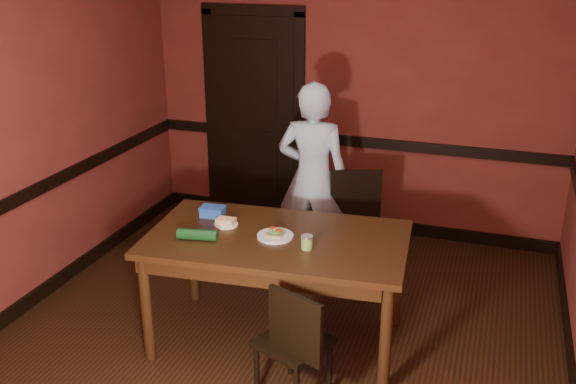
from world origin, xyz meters
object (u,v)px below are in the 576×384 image
Objects in this scene: sandwich_plate at (275,235)px; sauce_jar at (307,242)px; chair_near at (293,340)px; person at (313,178)px; cheese_saucer at (226,222)px; chair_far at (342,228)px; food_tub at (213,212)px; dining_table at (277,290)px.

sauce_jar is (0.26, -0.10, 0.03)m from sandwich_plate.
sauce_jar reaches higher than chair_near.
cheese_saucer is at bearing 71.37° from person.
chair_far is 1.61m from chair_near.
food_tub reaches higher than cheese_saucer.
person is at bearing 61.66° from food_tub.
sandwich_plate is at bearing -37.98° from chair_near.
sauce_jar reaches higher than food_tub.
person is 1.22m from sandwich_plate.
dining_table is 18.96× the size of sauce_jar.
person is 1.12m from food_tub.
dining_table is 1.91× the size of chair_far.
cheese_saucer is at bearing 166.64° from dining_table.
sandwich_plate is at bearing -10.42° from cheese_saucer.
food_tub is (-0.16, 0.12, 0.02)m from cheese_saucer.
food_tub is (-0.86, 0.72, 0.45)m from chair_near.
cheese_saucer is (-0.40, 0.06, 0.43)m from dining_table.
chair_near is at bearing -66.14° from dining_table.
chair_near is at bearing -59.85° from sandwich_plate.
dining_table is 1.08m from chair_far.
sandwich_plate reaches higher than cheese_saucer.
cheese_saucer reaches higher than dining_table.
sauce_jar is (0.06, -1.18, 0.41)m from chair_far.
chair_far is at bearing 79.49° from sandwich_plate.
sandwich_plate is at bearing 157.99° from sauce_jar.
chair_near is 0.75m from sandwich_plate.
dining_table is 10.42× the size of cheese_saucer.
sauce_jar is 0.67m from cheese_saucer.
person is at bearing 135.84° from chair_far.
chair_near is at bearing -40.61° from cheese_saucer.
sauce_jar is at bearing -22.01° from sandwich_plate.
sandwich_plate is 2.67× the size of sauce_jar.
person is 1.18m from cheese_saucer.
person is 1.37m from sauce_jar.
dining_table is 0.74m from food_tub.
cheese_saucer is at bearing -140.11° from chair_far.
dining_table is 1.06× the size of person.
food_tub is (-0.56, 0.18, 0.45)m from dining_table.
dining_table is 0.62m from chair_near.
cheese_saucer is 0.20m from food_tub.
food_tub is (-0.75, -0.89, 0.40)m from chair_far.
chair_near is at bearing -83.10° from sauce_jar.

